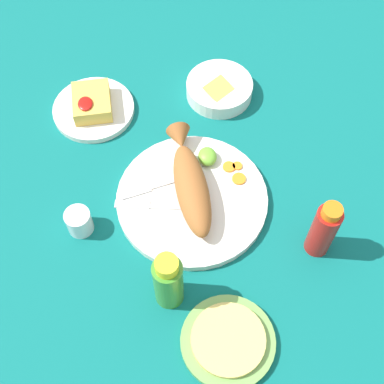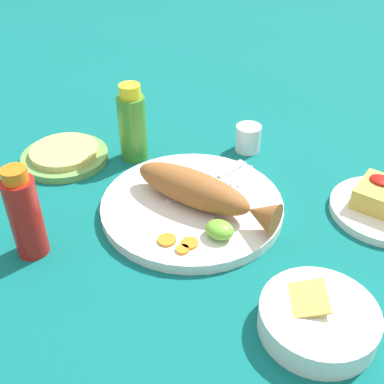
% 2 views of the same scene
% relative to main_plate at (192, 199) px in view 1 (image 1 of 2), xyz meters
% --- Properties ---
extents(ground_plane, '(4.00, 4.00, 0.00)m').
position_rel_main_plate_xyz_m(ground_plane, '(0.00, 0.00, -0.01)').
color(ground_plane, '#0C605B').
extents(main_plate, '(0.31, 0.31, 0.02)m').
position_rel_main_plate_xyz_m(main_plate, '(0.00, 0.00, 0.00)').
color(main_plate, silver).
rests_on(main_plate, ground_plane).
extents(fried_fish, '(0.26, 0.07, 0.06)m').
position_rel_main_plate_xyz_m(fried_fish, '(-0.02, -0.00, 0.04)').
color(fried_fish, '#935628').
rests_on(fried_fish, main_plate).
extents(fork_near, '(0.05, 0.18, 0.00)m').
position_rel_main_plate_xyz_m(fork_near, '(0.01, -0.08, 0.01)').
color(fork_near, silver).
rests_on(fork_near, main_plate).
extents(fork_far, '(0.05, 0.18, 0.00)m').
position_rel_main_plate_xyz_m(fork_far, '(-0.04, -0.07, 0.01)').
color(fork_far, silver).
rests_on(fork_far, main_plate).
extents(carrot_slice_near, '(0.03, 0.03, 0.00)m').
position_rel_main_plate_xyz_m(carrot_slice_near, '(-0.03, 0.10, 0.01)').
color(carrot_slice_near, orange).
rests_on(carrot_slice_near, main_plate).
extents(carrot_slice_mid, '(0.03, 0.03, 0.00)m').
position_rel_main_plate_xyz_m(carrot_slice_mid, '(-0.06, 0.09, 0.01)').
color(carrot_slice_mid, orange).
rests_on(carrot_slice_mid, main_plate).
extents(carrot_slice_far, '(0.02, 0.02, 0.00)m').
position_rel_main_plate_xyz_m(carrot_slice_far, '(-0.06, 0.11, 0.01)').
color(carrot_slice_far, orange).
rests_on(carrot_slice_far, main_plate).
extents(lime_wedge_main, '(0.05, 0.04, 0.03)m').
position_rel_main_plate_xyz_m(lime_wedge_main, '(-0.09, 0.05, 0.02)').
color(lime_wedge_main, '#6BB233').
rests_on(lime_wedge_main, main_plate).
extents(hot_sauce_bottle_red, '(0.05, 0.05, 0.15)m').
position_rel_main_plate_xyz_m(hot_sauce_bottle_red, '(0.14, 0.22, 0.06)').
color(hot_sauce_bottle_red, '#B21914').
rests_on(hot_sauce_bottle_red, ground_plane).
extents(hot_sauce_bottle_green, '(0.05, 0.05, 0.15)m').
position_rel_main_plate_xyz_m(hot_sauce_bottle_green, '(0.19, -0.07, 0.06)').
color(hot_sauce_bottle_green, '#3D8428').
rests_on(hot_sauce_bottle_green, ground_plane).
extents(salt_cup, '(0.05, 0.05, 0.05)m').
position_rel_main_plate_xyz_m(salt_cup, '(0.03, -0.23, 0.01)').
color(salt_cup, silver).
rests_on(salt_cup, ground_plane).
extents(side_plate_fries, '(0.18, 0.18, 0.01)m').
position_rel_main_plate_xyz_m(side_plate_fries, '(-0.27, -0.18, -0.00)').
color(side_plate_fries, silver).
rests_on(side_plate_fries, ground_plane).
extents(fries_pile, '(0.10, 0.08, 0.04)m').
position_rel_main_plate_xyz_m(fries_pile, '(-0.27, -0.19, 0.02)').
color(fries_pile, gold).
rests_on(fries_pile, side_plate_fries).
extents(guacamole_bowl, '(0.15, 0.15, 0.05)m').
position_rel_main_plate_xyz_m(guacamole_bowl, '(-0.27, 0.11, 0.01)').
color(guacamole_bowl, white).
rests_on(guacamole_bowl, ground_plane).
extents(tortilla_plate, '(0.17, 0.17, 0.01)m').
position_rel_main_plate_xyz_m(tortilla_plate, '(0.30, 0.02, -0.00)').
color(tortilla_plate, '#6B9E4C').
rests_on(tortilla_plate, ground_plane).
extents(tortilla_stack, '(0.13, 0.13, 0.01)m').
position_rel_main_plate_xyz_m(tortilla_stack, '(0.30, 0.02, 0.01)').
color(tortilla_stack, '#E0C666').
rests_on(tortilla_stack, tortilla_plate).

